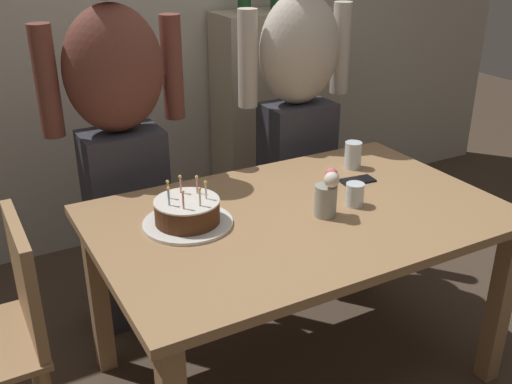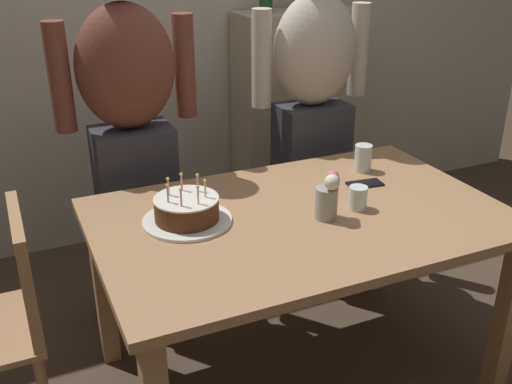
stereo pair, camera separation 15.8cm
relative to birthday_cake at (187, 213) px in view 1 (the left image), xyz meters
The scene contains 12 objects.
ground_plane 0.89m from the birthday_cake, 15.24° to the right, with size 10.00×10.00×0.00m, color #47382B.
back_wall 1.58m from the birthday_cake, 74.49° to the left, with size 5.20×0.10×2.60m, color beige.
dining_table 0.44m from the birthday_cake, 15.24° to the right, with size 1.50×0.96×0.74m.
birthday_cake is the anchor object (origin of this frame).
water_glass_near 0.86m from the birthday_cake, 10.41° to the left, with size 0.07×0.07×0.12m, color silver.
water_glass_far 0.63m from the birthday_cake, 14.26° to the right, with size 0.07×0.07×0.09m, color silver.
cell_phone 0.77m from the birthday_cake, ahead, with size 0.14×0.07×0.01m, color black.
flower_vase 0.51m from the birthday_cake, 20.70° to the right, with size 0.09×0.10×0.18m.
person_man_bearded 0.61m from the birthday_cake, 94.41° to the left, with size 0.61×0.27×1.66m.
person_woman_cardigan 1.03m from the birthday_cake, 35.53° to the left, with size 0.61×0.27×1.66m.
dining_chair 0.71m from the birthday_cake, behind, with size 0.42×0.42×0.87m.
shelf_cabinet 1.64m from the birthday_cake, 48.45° to the left, with size 0.73×0.30×1.55m.
Camera 1 is at (-1.09, -1.65, 1.71)m, focal length 41.72 mm.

